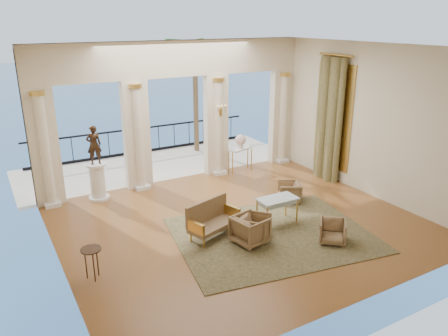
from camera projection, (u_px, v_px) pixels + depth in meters
floor at (240, 223)px, 11.52m from camera, size 9.00×9.00×0.00m
room_walls at (268, 126)px, 9.67m from camera, size 9.00×9.00×9.00m
arcade at (178, 103)px, 13.81m from camera, size 9.00×0.56×4.50m
terrace at (158, 164)px, 16.30m from camera, size 10.00×3.60×0.10m
balustrade at (143, 143)px, 17.46m from camera, size 9.00×0.06×1.03m
palm_tree at (195, 47)px, 16.54m from camera, size 2.00×2.00×4.50m
sea at (20, 100)px, 62.71m from camera, size 160.00×160.00×0.00m
curtain at (329, 120)px, 14.10m from camera, size 0.33×1.40×4.09m
window_frame at (333, 117)px, 14.17m from camera, size 0.04×1.60×3.40m
wall_sconce at (221, 111)px, 14.33m from camera, size 0.30×0.11×0.33m
rug at (272, 235)px, 10.90m from camera, size 5.28×4.41×0.02m
armchair_a at (255, 226)px, 10.59m from camera, size 0.92×0.92×0.69m
armchair_b at (333, 230)px, 10.46m from camera, size 0.83×0.83×0.62m
armchair_c at (289, 191)px, 12.80m from camera, size 0.84×0.85×0.65m
armchair_d at (250, 228)px, 10.41m from camera, size 0.83×0.87×0.76m
settee at (211, 219)px, 10.75m from camera, size 1.48×0.97×0.90m
game_table at (277, 201)px, 11.32m from camera, size 1.05×0.58×0.71m
pedestal at (98, 182)px, 12.91m from camera, size 0.60×0.60×1.11m
statue at (94, 145)px, 12.53m from camera, size 0.43×0.29×1.15m
console_table at (240, 152)px, 15.24m from camera, size 0.94×0.61×0.83m
urn at (240, 141)px, 15.10m from camera, size 0.37×0.37×0.49m
side_table at (91, 253)px, 8.90m from camera, size 0.43×0.43×0.69m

